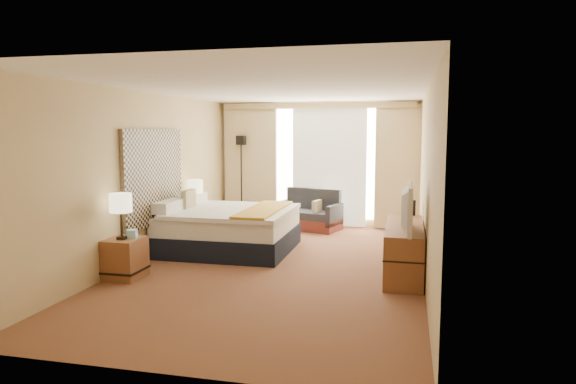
% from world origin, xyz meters
% --- Properties ---
extents(floor, '(4.20, 7.00, 0.02)m').
position_xyz_m(floor, '(0.00, 0.00, 0.00)').
color(floor, '#561F18').
rests_on(floor, ground).
extents(ceiling, '(4.20, 7.00, 0.02)m').
position_xyz_m(ceiling, '(0.00, 0.00, 2.60)').
color(ceiling, white).
rests_on(ceiling, wall_back).
extents(wall_back, '(4.20, 0.02, 2.60)m').
position_xyz_m(wall_back, '(0.00, 3.50, 1.30)').
color(wall_back, tan).
rests_on(wall_back, ground).
extents(wall_front, '(4.20, 0.02, 2.60)m').
position_xyz_m(wall_front, '(0.00, -3.50, 1.30)').
color(wall_front, tan).
rests_on(wall_front, ground).
extents(wall_left, '(0.02, 7.00, 2.60)m').
position_xyz_m(wall_left, '(-2.10, 0.00, 1.30)').
color(wall_left, tan).
rests_on(wall_left, ground).
extents(wall_right, '(0.02, 7.00, 2.60)m').
position_xyz_m(wall_right, '(2.10, 0.00, 1.30)').
color(wall_right, tan).
rests_on(wall_right, ground).
extents(headboard, '(0.06, 1.85, 1.50)m').
position_xyz_m(headboard, '(-2.06, 0.20, 1.28)').
color(headboard, black).
rests_on(headboard, wall_left).
extents(nightstand_left, '(0.45, 0.52, 0.55)m').
position_xyz_m(nightstand_left, '(-1.87, -1.05, 0.28)').
color(nightstand_left, brown).
rests_on(nightstand_left, floor).
extents(nightstand_right, '(0.45, 0.52, 0.55)m').
position_xyz_m(nightstand_right, '(-1.87, 1.45, 0.28)').
color(nightstand_right, brown).
rests_on(nightstand_right, floor).
extents(media_dresser, '(0.50, 1.80, 0.70)m').
position_xyz_m(media_dresser, '(1.83, 0.00, 0.35)').
color(media_dresser, brown).
rests_on(media_dresser, floor).
extents(window, '(2.30, 0.02, 2.30)m').
position_xyz_m(window, '(0.25, 3.47, 1.32)').
color(window, white).
rests_on(window, wall_back).
extents(curtains, '(4.12, 0.19, 2.56)m').
position_xyz_m(curtains, '(-0.00, 3.39, 1.41)').
color(curtains, beige).
rests_on(curtains, floor).
extents(bed, '(2.07, 1.90, 1.01)m').
position_xyz_m(bed, '(-1.06, 0.85, 0.37)').
color(bed, black).
rests_on(bed, floor).
extents(loveseat, '(1.44, 1.03, 0.81)m').
position_xyz_m(loveseat, '(-0.11, 3.04, 0.27)').
color(loveseat, '#5D221A').
rests_on(loveseat, floor).
extents(floor_lamp, '(0.24, 0.24, 1.90)m').
position_xyz_m(floor_lamp, '(-1.61, 3.22, 1.35)').
color(floor_lamp, black).
rests_on(floor_lamp, floor).
extents(desk_chair, '(0.46, 0.46, 0.94)m').
position_xyz_m(desk_chair, '(1.80, 0.99, 0.42)').
color(desk_chair, black).
rests_on(desk_chair, floor).
extents(lamp_left, '(0.30, 0.30, 0.62)m').
position_xyz_m(lamp_left, '(-1.87, -1.11, 1.03)').
color(lamp_left, black).
rests_on(lamp_left, nightstand_left).
extents(lamp_right, '(0.27, 0.27, 0.57)m').
position_xyz_m(lamp_right, '(-1.89, 1.42, 0.99)').
color(lamp_right, black).
rests_on(lamp_right, nightstand_right).
extents(tissue_box, '(0.16, 0.16, 0.12)m').
position_xyz_m(tissue_box, '(-1.78, -0.99, 0.61)').
color(tissue_box, '#9BCDF0').
rests_on(tissue_box, nightstand_left).
extents(telephone, '(0.22, 0.19, 0.07)m').
position_xyz_m(telephone, '(-1.86, 1.59, 0.59)').
color(telephone, black).
rests_on(telephone, nightstand_right).
extents(television, '(0.15, 1.06, 0.61)m').
position_xyz_m(television, '(1.78, -0.42, 1.01)').
color(television, black).
rests_on(television, media_dresser).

